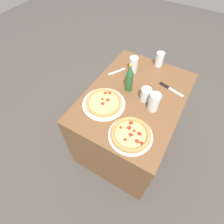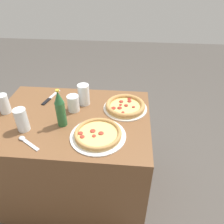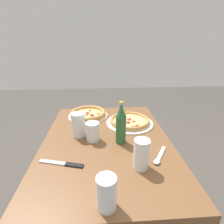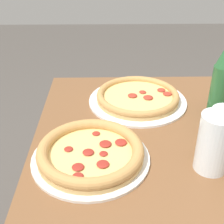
# 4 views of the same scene
# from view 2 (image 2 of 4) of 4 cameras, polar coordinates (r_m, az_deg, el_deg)

# --- Properties ---
(ground_plane) EXTENTS (8.00, 8.00, 0.00)m
(ground_plane) POSITION_cam_2_polar(r_m,az_deg,el_deg) (2.04, -8.21, -18.45)
(ground_plane) COLOR #4C4742
(table) EXTENTS (1.06, 0.77, 0.75)m
(table) POSITION_cam_2_polar(r_m,az_deg,el_deg) (1.75, -9.25, -11.19)
(table) COLOR brown
(table) RESTS_ON ground_plane
(pizza_veggie) EXTENTS (0.34, 0.34, 0.04)m
(pizza_veggie) POSITION_cam_2_polar(r_m,az_deg,el_deg) (1.32, -3.70, -5.78)
(pizza_veggie) COLOR white
(pizza_veggie) RESTS_ON table
(pizza_margherita) EXTENTS (0.31, 0.31, 0.05)m
(pizza_margherita) POSITION_cam_2_polar(r_m,az_deg,el_deg) (1.55, 3.48, 1.55)
(pizza_margherita) COLOR silver
(pizza_margherita) RESTS_ON table
(glass_iced_tea) EXTENTS (0.07, 0.07, 0.14)m
(glass_iced_tea) POSITION_cam_2_polar(r_m,az_deg,el_deg) (1.67, -26.40, 1.81)
(glass_iced_tea) COLOR white
(glass_iced_tea) RESTS_ON table
(glass_mango_juice) EXTENTS (0.08, 0.08, 0.15)m
(glass_mango_juice) POSITION_cam_2_polar(r_m,az_deg,el_deg) (1.59, -7.38, 4.35)
(glass_mango_juice) COLOR white
(glass_mango_juice) RESTS_ON table
(glass_orange_juice) EXTENTS (0.08, 0.08, 0.15)m
(glass_orange_juice) POSITION_cam_2_polar(r_m,az_deg,el_deg) (1.45, -22.45, -2.14)
(glass_orange_juice) COLOR white
(glass_orange_juice) RESTS_ON table
(glass_water) EXTENTS (0.08, 0.08, 0.12)m
(glass_water) POSITION_cam_2_polar(r_m,az_deg,el_deg) (1.54, -9.97, 2.14)
(glass_water) COLOR white
(glass_water) RESTS_ON table
(beer_bottle) EXTENTS (0.06, 0.06, 0.26)m
(beer_bottle) POSITION_cam_2_polar(r_m,az_deg,el_deg) (1.38, -13.36, 0.77)
(beer_bottle) COLOR #286033
(beer_bottle) RESTS_ON table
(knife) EXTENTS (0.08, 0.23, 0.01)m
(knife) POSITION_cam_2_polar(r_m,az_deg,el_deg) (1.74, -15.77, 3.59)
(knife) COLOR black
(knife) RESTS_ON table
(spoon) EXTENTS (0.16, 0.12, 0.02)m
(spoon) POSITION_cam_2_polar(r_m,az_deg,el_deg) (1.39, -21.63, -7.04)
(spoon) COLOR silver
(spoon) RESTS_ON table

